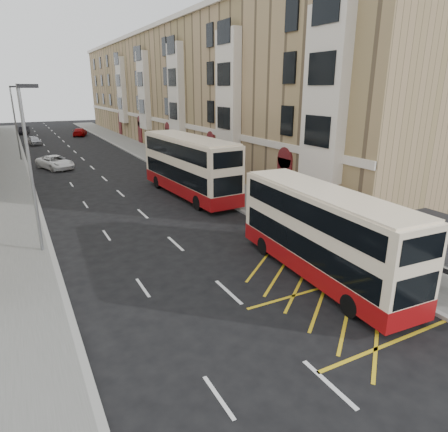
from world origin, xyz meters
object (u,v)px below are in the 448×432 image
double_decker_rear (189,166)px  litter_bin (414,283)px  pedestrian_mid (419,245)px  street_lamp_far (15,119)px  car_red (80,132)px  double_decker_front (322,234)px  street_lamp_near (30,162)px  pedestrian_far (353,235)px  car_silver (34,140)px  car_dark (24,130)px  white_van (55,162)px

double_decker_rear → litter_bin: 18.66m
pedestrian_mid → street_lamp_far: bearing=91.1°
double_decker_rear → pedestrian_mid: size_ratio=6.54×
car_red → double_decker_front: bearing=107.4°
street_lamp_far → pedestrian_mid: (15.38, -39.83, -3.61)m
street_lamp_near → pedestrian_far: (13.75, -7.34, -3.68)m
street_lamp_near → pedestrian_far: 16.02m
pedestrian_mid → pedestrian_far: pedestrian_mid is taller
pedestrian_mid → car_red: (-5.59, 61.94, -0.36)m
street_lamp_near → car_silver: bearing=87.2°
pedestrian_mid → car_red: size_ratio=0.38×
double_decker_rear → pedestrian_far: double_decker_rear is taller
car_red → double_decker_rear: bearing=108.0°
car_dark → car_silver: bearing=-78.7°
double_decker_rear → street_lamp_far: bearing=111.8°
litter_bin → car_silver: bearing=100.8°
double_decker_front → white_van: 32.56m
pedestrian_far → street_lamp_near: bearing=0.2°
litter_bin → car_silver: car_silver is taller
street_lamp_far → litter_bin: bearing=-73.1°
street_lamp_far → pedestrian_far: 39.96m
car_silver → car_dark: car_dark is taller
pedestrian_mid → car_silver: pedestrian_mid is taller
street_lamp_far → white_van: 8.54m
car_dark → white_van: bearing=-78.9°
double_decker_front → pedestrian_far: 3.55m
street_lamp_near → litter_bin: size_ratio=8.86×
white_van → car_red: bearing=56.7°
pedestrian_mid → car_dark: bearing=81.3°
double_decker_rear → pedestrian_far: size_ratio=7.11×
street_lamp_far → double_decker_rear: bearing=-64.9°
street_lamp_far → car_dark: 30.18m
double_decker_rear → street_lamp_near: bearing=-151.6°
litter_bin → pedestrian_mid: 3.31m
street_lamp_near → car_dark: street_lamp_near is taller
car_silver → pedestrian_far: bearing=-85.7°
double_decker_rear → pedestrian_mid: bearing=-78.3°
pedestrian_far → white_van: (-10.82, 30.37, -0.28)m
double_decker_rear → car_dark: (-9.44, 53.12, -1.64)m
double_decker_front → car_red: double_decker_front is taller
pedestrian_far → car_red: bearing=-57.8°
pedestrian_far → car_dark: 68.33m
street_lamp_far → white_van: bearing=-67.2°
double_decker_rear → white_van: size_ratio=2.36×
car_silver → car_red: car_red is taller
litter_bin → pedestrian_mid: size_ratio=0.52×
pedestrian_mid → double_decker_rear: bearing=85.1°
street_lamp_far → car_dark: street_lamp_far is taller
double_decker_rear → litter_bin: size_ratio=12.69×
litter_bin → white_van: 36.11m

